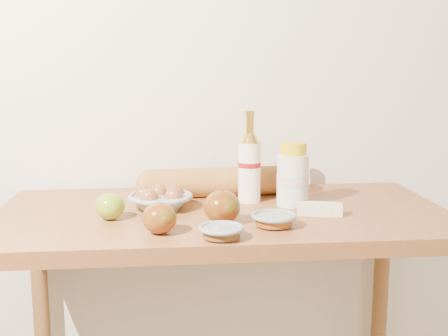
{
  "coord_description": "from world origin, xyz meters",
  "views": [
    {
      "loc": [
        -0.14,
        -0.27,
        1.28
      ],
      "look_at": [
        0.0,
        1.15,
        1.02
      ],
      "focal_mm": 45.0,
      "sensor_mm": 36.0,
      "label": 1
    }
  ],
  "objects_px": {
    "table": "(223,254)",
    "cream_bottle": "(293,177)",
    "egg_bowl": "(160,199)",
    "baguette": "(224,182)",
    "bourbon_bottle": "(249,165)"
  },
  "relations": [
    {
      "from": "table",
      "to": "cream_bottle",
      "type": "relative_size",
      "value": 6.89
    },
    {
      "from": "table",
      "to": "egg_bowl",
      "type": "distance_m",
      "value": 0.23
    },
    {
      "from": "table",
      "to": "baguette",
      "type": "relative_size",
      "value": 2.31
    },
    {
      "from": "bourbon_bottle",
      "to": "egg_bowl",
      "type": "distance_m",
      "value": 0.27
    },
    {
      "from": "table",
      "to": "bourbon_bottle",
      "type": "relative_size",
      "value": 4.65
    },
    {
      "from": "cream_bottle",
      "to": "egg_bowl",
      "type": "relative_size",
      "value": 0.86
    },
    {
      "from": "table",
      "to": "egg_bowl",
      "type": "height_order",
      "value": "egg_bowl"
    },
    {
      "from": "table",
      "to": "cream_bottle",
      "type": "bearing_deg",
      "value": 10.31
    },
    {
      "from": "table",
      "to": "cream_bottle",
      "type": "distance_m",
      "value": 0.29
    },
    {
      "from": "table",
      "to": "egg_bowl",
      "type": "relative_size",
      "value": 5.95
    },
    {
      "from": "bourbon_bottle",
      "to": "baguette",
      "type": "xyz_separation_m",
      "value": [
        -0.07,
        0.08,
        -0.06
      ]
    },
    {
      "from": "cream_bottle",
      "to": "baguette",
      "type": "distance_m",
      "value": 0.22
    },
    {
      "from": "bourbon_bottle",
      "to": "cream_bottle",
      "type": "distance_m",
      "value": 0.13
    },
    {
      "from": "table",
      "to": "bourbon_bottle",
      "type": "height_order",
      "value": "bourbon_bottle"
    },
    {
      "from": "cream_bottle",
      "to": "baguette",
      "type": "bearing_deg",
      "value": 134.3
    }
  ]
}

